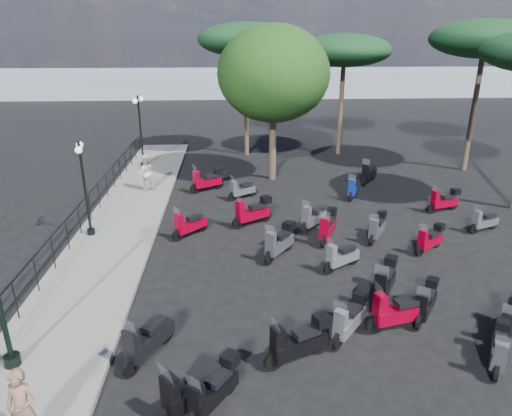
{
  "coord_description": "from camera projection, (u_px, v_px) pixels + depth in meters",
  "views": [
    {
      "loc": [
        -2.08,
        -12.58,
        7.25
      ],
      "look_at": [
        -1.21,
        3.07,
        1.2
      ],
      "focal_mm": 32.0,
      "sensor_mm": 36.0,
      "label": 1
    }
  ],
  "objects": [
    {
      "name": "broadleaf_tree",
      "position": [
        274.0,
        74.0,
        22.23
      ],
      "size": [
        5.53,
        5.53,
        7.71
      ],
      "color": "#38281E",
      "rests_on": "ground"
    },
    {
      "name": "scooter_21",
      "position": [
        385.0,
        283.0,
        13.09
      ],
      "size": [
        1.08,
        1.61,
        1.42
      ],
      "rotation": [
        0.0,
        0.0,
        2.61
      ],
      "color": "black",
      "rests_on": "ground"
    },
    {
      "name": "woman",
      "position": [
        23.0,
        408.0,
        8.18
      ],
      "size": [
        0.64,
        0.48,
        1.61
      ],
      "primitive_type": "imported",
      "rotation": [
        0.0,
        0.0,
        -0.16
      ],
      "color": "brown",
      "rests_on": "sidewalk"
    },
    {
      "name": "scooter_17",
      "position": [
        354.0,
        187.0,
        21.28
      ],
      "size": [
        0.89,
        1.52,
        1.3
      ],
      "rotation": [
        0.0,
        0.0,
        2.7
      ],
      "color": "black",
      "rests_on": "ground"
    },
    {
      "name": "sidewalk",
      "position": [
        114.0,
        240.0,
        16.87
      ],
      "size": [
        3.0,
        30.0,
        0.15
      ],
      "primitive_type": "cube",
      "color": "slate",
      "rests_on": "ground"
    },
    {
      "name": "scooter_23",
      "position": [
        369.0,
        174.0,
        23.28
      ],
      "size": [
        1.14,
        1.52,
        1.43
      ],
      "rotation": [
        0.0,
        0.0,
        2.52
      ],
      "color": "black",
      "rests_on": "ground"
    },
    {
      "name": "scooter_1",
      "position": [
        193.0,
        390.0,
        9.19
      ],
      "size": [
        1.46,
        1.36,
        1.5
      ],
      "rotation": [
        0.0,
        0.0,
        2.32
      ],
      "color": "black",
      "rests_on": "ground"
    },
    {
      "name": "scooter_22",
      "position": [
        377.0,
        228.0,
        16.9
      ],
      "size": [
        0.99,
        1.39,
        1.25
      ],
      "rotation": [
        0.0,
        0.0,
        2.57
      ],
      "color": "black",
      "rests_on": "ground"
    },
    {
      "name": "scooter_13",
      "position": [
        397.0,
        313.0,
        11.74
      ],
      "size": [
        1.8,
        0.73,
        1.45
      ],
      "rotation": [
        0.0,
        0.0,
        1.81
      ],
      "color": "black",
      "rests_on": "ground"
    },
    {
      "name": "scooter_27",
      "position": [
        430.0,
        240.0,
        15.98
      ],
      "size": [
        1.3,
        1.02,
        1.21
      ],
      "rotation": [
        0.0,
        0.0,
        2.2
      ],
      "color": "black",
      "rests_on": "ground"
    },
    {
      "name": "pine_0",
      "position": [
        344.0,
        51.0,
        26.9
      ],
      "size": [
        5.51,
        5.51,
        7.24
      ],
      "color": "#38281E",
      "rests_on": "ground"
    },
    {
      "name": "scooter_2",
      "position": [
        148.0,
        340.0,
        10.67
      ],
      "size": [
        1.04,
        1.69,
        1.48
      ],
      "rotation": [
        0.0,
        0.0,
        2.65
      ],
      "color": "black",
      "rests_on": "ground"
    },
    {
      "name": "scooter_20",
      "position": [
        509.0,
        320.0,
        11.53
      ],
      "size": [
        1.08,
        1.21,
        1.18
      ],
      "rotation": [
        0.0,
        0.0,
        2.43
      ],
      "color": "black",
      "rests_on": "ground"
    },
    {
      "name": "pine_2",
      "position": [
        246.0,
        40.0,
        26.46
      ],
      "size": [
        5.65,
        5.65,
        7.86
      ],
      "color": "#38281E",
      "rests_on": "ground"
    },
    {
      "name": "pedestrian_far",
      "position": [
        145.0,
        172.0,
        21.73
      ],
      "size": [
        1.03,
        0.94,
        1.72
      ],
      "primitive_type": "imported",
      "rotation": [
        0.0,
        0.0,
        3.57
      ],
      "color": "beige",
      "rests_on": "sidewalk"
    },
    {
      "name": "distant_hills",
      "position": [
        247.0,
        83.0,
        55.82
      ],
      "size": [
        70.0,
        8.0,
        3.0
      ],
      "primitive_type": "cube",
      "color": "gray",
      "rests_on": "ground"
    },
    {
      "name": "railing",
      "position": [
        73.0,
        222.0,
        16.32
      ],
      "size": [
        0.04,
        26.04,
        1.1
      ],
      "color": "black",
      "rests_on": "sidewalk"
    },
    {
      "name": "ground",
      "position": [
        299.0,
        277.0,
        14.44
      ],
      "size": [
        120.0,
        120.0,
        0.0
      ],
      "primitive_type": "plane",
      "color": "black",
      "rests_on": "ground"
    },
    {
      "name": "scooter_7",
      "position": [
        349.0,
        320.0,
        11.47
      ],
      "size": [
        1.18,
        1.38,
        1.32
      ],
      "rotation": [
        0.0,
        0.0,
        2.46
      ],
      "color": "black",
      "rests_on": "ground"
    },
    {
      "name": "scooter_16",
      "position": [
        328.0,
        227.0,
        16.83
      ],
      "size": [
        0.94,
        1.65,
        1.4
      ],
      "rotation": [
        0.0,
        0.0,
        2.72
      ],
      "color": "black",
      "rests_on": "ground"
    },
    {
      "name": "scooter_15",
      "position": [
        341.0,
        257.0,
        14.77
      ],
      "size": [
        1.38,
        0.96,
        1.26
      ],
      "rotation": [
        0.0,
        0.0,
        2.14
      ],
      "color": "black",
      "rests_on": "ground"
    },
    {
      "name": "scooter_9",
      "position": [
        279.0,
        243.0,
        15.58
      ],
      "size": [
        1.2,
        1.54,
        1.43
      ],
      "rotation": [
        0.0,
        0.0,
        2.51
      ],
      "color": "black",
      "rests_on": "ground"
    },
    {
      "name": "scooter_19",
      "position": [
        499.0,
        350.0,
        10.46
      ],
      "size": [
        0.93,
        1.34,
        1.19
      ],
      "rotation": [
        0.0,
        0.0,
        2.59
      ],
      "color": "black",
      "rests_on": "ground"
    },
    {
      "name": "scooter_11",
      "position": [
        242.0,
        190.0,
        21.11
      ],
      "size": [
        1.35,
        0.9,
        1.21
      ],
      "rotation": [
        0.0,
        0.0,
        2.12
      ],
      "color": "black",
      "rests_on": "ground"
    },
    {
      "name": "scooter_3",
      "position": [
        190.0,
        225.0,
        17.19
      ],
      "size": [
        1.27,
        1.23,
        1.33
      ],
      "rotation": [
        0.0,
        0.0,
        2.34
      ],
      "color": "black",
      "rests_on": "ground"
    },
    {
      "name": "scooter_5",
      "position": [
        207.0,
        181.0,
        22.1
      ],
      "size": [
        1.59,
        1.08,
        1.41
      ],
      "rotation": [
        0.0,
        0.0,
        2.11
      ],
      "color": "black",
      "rests_on": "ground"
    },
    {
      "name": "scooter_28",
      "position": [
        484.0,
        222.0,
        17.61
      ],
      "size": [
        1.41,
        0.73,
        1.18
      ],
      "rotation": [
        0.0,
        0.0,
        1.96
      ],
      "color": "black",
      "rests_on": "ground"
    },
    {
      "name": "scooter_4",
      "position": [
        252.0,
        212.0,
        18.17
      ],
      "size": [
        1.63,
        1.12,
        1.45
      ],
      "rotation": [
        0.0,
        0.0,
        2.12
      ],
      "color": "black",
      "rests_on": "ground"
    },
    {
      "name": "scooter_10",
      "position": [
        314.0,
        218.0,
        17.78
      ],
      "size": [
        1.29,
        1.33,
        1.39
      ],
      "rotation": [
        0.0,
        0.0,
        2.37
      ],
      "color": "black",
      "rests_on": "ground"
    },
    {
      "name": "scooter_0",
      "position": [
        214.0,
        390.0,
        9.21
      ],
      "size": [
        1.09,
        1.4,
        1.3
      ],
      "rotation": [
        0.0,
        0.0,
        2.52
      ],
      "color": "black",
      "rests_on": "ground"
    },
    {
      "name": "lamp_post_2",
      "position": [
        140.0,
        127.0,
        25.11
      ],
      "size": [
        0.42,
        1.15,
        3.94
      ],
      "rotation": [
        0.0,
        0.0,
        -0.17
      ],
      "color": "black",
      "rests_on": "sidewalk"
    },
    {
      "name": "scooter_8",
      "position": [
        299.0,
        342.0,
        10.58
      ],
      "size": [
        1.66,
        0.95,
        1.41
      ],
      "rotation": [
        0.0,
        0.0,
        2.0
      ],
      "color": "black",
      "rests_on": "ground"
    },
    {
      "name": "lamp_post_1",
      "position": [
        84.0,
        183.0,
        16.45
      ],
      "size": [
        0.45,
        1.02,
        3.55
      ],
      "rotation": [
        0.0,
        0.0,
        0.25
      ],
      "color": "black",
      "rests_on": "sidewalk"
    },
    {
      "name": "pine_1",
      "position": [
        486.0,
        39.0,
        23.24
      ],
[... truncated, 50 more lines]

